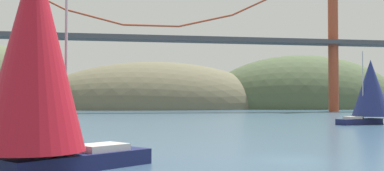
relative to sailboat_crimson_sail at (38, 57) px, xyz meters
name	(u,v)px	position (x,y,z in m)	size (l,w,h in m)	color
ground_plane	(291,161)	(14.00, 2.67, -5.68)	(360.00, 360.00, 0.00)	#385670
headland_right	(303,108)	(74.00, 137.67, -5.68)	(76.67, 44.00, 39.37)	#4C5B3D
headland_center	(156,109)	(19.00, 137.67, -5.68)	(85.04, 44.00, 32.95)	#6B664C
suspension_bridge	(152,34)	(14.00, 97.67, 15.01)	(139.11, 6.00, 44.28)	#A34228
sailboat_crimson_sail	(38,57)	(0.00, 0.00, 0.00)	(9.36, 8.44, 11.33)	#191E4C
sailboat_navy_sail	(370,90)	(40.25, 37.44, -0.73)	(9.50, 6.76, 10.39)	#191E4C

